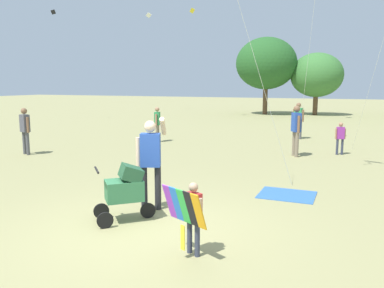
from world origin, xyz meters
The scene contains 10 objects.
ground_plane centered at (0.00, 0.00, 0.00)m, with size 120.00×120.00×0.00m, color #938E5B.
child_with_butterfly_kite centered at (1.11, -0.65, 0.65)m, with size 0.75×0.52×1.06m.
person_adult_flyer centered at (-0.41, 0.96, 1.04)m, with size 0.56×0.65×1.81m.
stroller centered at (-0.52, 0.22, 0.61)m, with size 1.00×0.95×1.03m.
person_red_shirt centered at (-7.22, 4.52, 0.94)m, with size 0.49×0.31×1.60m.
person_sitting_far centered at (2.72, 8.64, 0.66)m, with size 0.33×0.23×1.11m.
person_couple_left centered at (0.86, 12.03, 0.94)m, with size 0.50×0.30×1.59m.
person_kid_running centered at (-4.43, 8.87, 0.85)m, with size 0.26×0.45×1.45m.
person_back_turned centered at (1.36, 7.74, 1.00)m, with size 0.37×0.49×1.70m.
picnic_blanket centered at (1.87, 2.95, 0.01)m, with size 1.19×1.00×0.02m, color #3366B2.
Camera 1 is at (3.14, -5.49, 2.43)m, focal length 36.56 mm.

